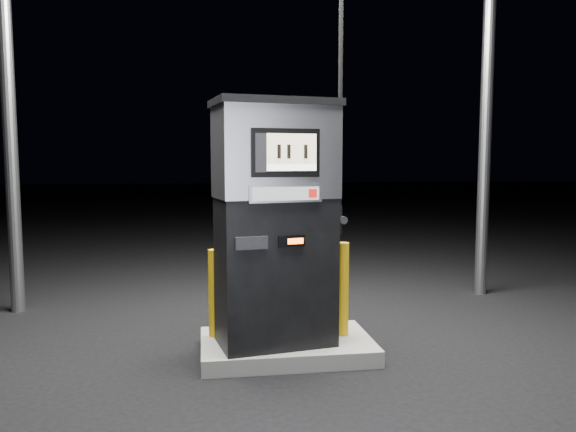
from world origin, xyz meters
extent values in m
plane|color=black|center=(0.00, 0.00, 0.00)|extent=(80.00, 80.00, 0.00)
cube|color=slate|center=(0.00, 0.00, 0.07)|extent=(1.60, 1.00, 0.15)
cylinder|color=gray|center=(-3.00, 2.00, 2.25)|extent=(0.16, 0.16, 4.50)
cylinder|color=gray|center=(3.00, 2.00, 2.25)|extent=(0.16, 0.16, 4.50)
cube|color=black|center=(-0.12, -0.10, 0.82)|extent=(1.10, 0.75, 1.34)
cube|color=#B5B5BC|center=(-0.12, -0.10, 1.90)|extent=(1.13, 0.78, 0.81)
cube|color=black|center=(-0.12, -0.10, 2.33)|extent=(1.18, 0.83, 0.06)
cube|color=black|center=(-0.07, -0.41, 1.89)|extent=(0.60, 0.13, 0.41)
cube|color=#C8B891|center=(-0.02, -0.42, 1.92)|extent=(0.43, 0.08, 0.26)
cube|color=white|center=(-0.02, -0.42, 1.77)|extent=(0.43, 0.08, 0.05)
cube|color=#B5B5BC|center=(-0.07, -0.41, 1.55)|extent=(0.64, 0.14, 0.15)
cube|color=gray|center=(-0.06, -0.43, 1.55)|extent=(0.58, 0.10, 0.11)
cube|color=#A5120B|center=(0.17, -0.39, 1.55)|extent=(0.07, 0.02, 0.08)
cube|color=black|center=(-0.02, -0.39, 1.14)|extent=(0.24, 0.06, 0.10)
cube|color=#FF540C|center=(0.02, -0.40, 1.14)|extent=(0.14, 0.03, 0.05)
cube|color=black|center=(-0.36, -0.46, 1.14)|extent=(0.28, 0.07, 0.11)
cube|color=black|center=(0.44, -0.01, 1.28)|extent=(0.14, 0.21, 0.27)
cylinder|color=gray|center=(0.50, 0.00, 1.28)|extent=(0.11, 0.25, 0.08)
cylinder|color=black|center=(0.49, -0.05, 3.07)|extent=(0.04, 0.04, 3.33)
cylinder|color=#D5A10B|center=(-0.67, 0.18, 0.57)|extent=(0.14, 0.14, 0.84)
cylinder|color=#D5A10B|center=(0.55, 0.04, 0.60)|extent=(0.13, 0.13, 0.90)
camera|label=1|loc=(-0.77, -5.09, 1.83)|focal=35.00mm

